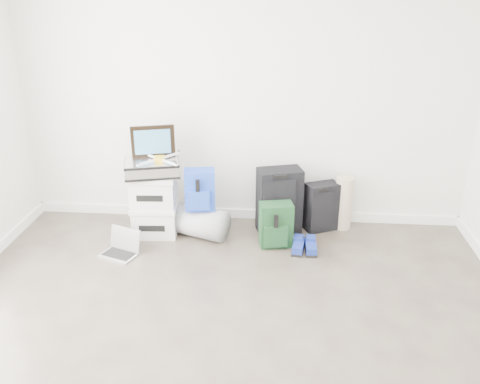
# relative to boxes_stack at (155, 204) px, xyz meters

# --- Properties ---
(room_envelope) EXTENTS (4.52, 5.02, 2.71)m
(room_envelope) POSITION_rel_boxes_stack_xyz_m (0.86, -2.04, 1.40)
(room_envelope) COLOR white
(room_envelope) RESTS_ON ground
(boxes_stack) EXTENTS (0.47, 0.39, 0.64)m
(boxes_stack) POSITION_rel_boxes_stack_xyz_m (0.00, 0.00, 0.00)
(boxes_stack) COLOR silver
(boxes_stack) RESTS_ON ground
(briefcase) EXTENTS (0.58, 0.48, 0.14)m
(briefcase) POSITION_rel_boxes_stack_xyz_m (0.00, 0.00, 0.39)
(briefcase) COLOR #B2B2B7
(briefcase) RESTS_ON boxes_stack
(painting) EXTENTS (0.41, 0.14, 0.31)m
(painting) POSITION_rel_boxes_stack_xyz_m (0.00, 0.10, 0.62)
(painting) COLOR black
(painting) RESTS_ON briefcase
(drone) EXTENTS (0.41, 0.41, 0.05)m
(drone) POSITION_rel_boxes_stack_xyz_m (0.08, -0.02, 0.48)
(drone) COLOR gold
(drone) RESTS_ON briefcase
(duffel_bag) EXTENTS (0.58, 0.47, 0.31)m
(duffel_bag) POSITION_rel_boxes_stack_xyz_m (0.47, -0.03, -0.17)
(duffel_bag) COLOR #989BA0
(duffel_bag) RESTS_ON ground
(blue_backpack) EXTENTS (0.31, 0.25, 0.40)m
(blue_backpack) POSITION_rel_boxes_stack_xyz_m (0.47, -0.06, 0.18)
(blue_backpack) COLOR #1B4DB3
(blue_backpack) RESTS_ON duffel_bag
(large_suitcase) EXTENTS (0.48, 0.38, 0.66)m
(large_suitcase) POSITION_rel_boxes_stack_xyz_m (1.23, 0.16, 0.01)
(large_suitcase) COLOR black
(large_suitcase) RESTS_ON ground
(green_backpack) EXTENTS (0.34, 0.28, 0.43)m
(green_backpack) POSITION_rel_boxes_stack_xyz_m (1.20, -0.15, -0.11)
(green_backpack) COLOR #12311C
(green_backpack) RESTS_ON ground
(carry_on) EXTENTS (0.36, 0.31, 0.50)m
(carry_on) POSITION_rel_boxes_stack_xyz_m (1.66, 0.22, -0.07)
(carry_on) COLOR black
(carry_on) RESTS_ON ground
(shoes) EXTENTS (0.24, 0.27, 0.09)m
(shoes) POSITION_rel_boxes_stack_xyz_m (1.48, -0.25, -0.28)
(shoes) COLOR black
(shoes) RESTS_ON ground
(rolled_rug) EXTENTS (0.18, 0.18, 0.55)m
(rolled_rug) POSITION_rel_boxes_stack_xyz_m (1.88, 0.29, -0.05)
(rolled_rug) COLOR tan
(rolled_rug) RESTS_ON ground
(laptop) EXTENTS (0.39, 0.34, 0.23)m
(laptop) POSITION_rel_boxes_stack_xyz_m (-0.23, -0.43, -0.26)
(laptop) COLOR #B9B9BD
(laptop) RESTS_ON ground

